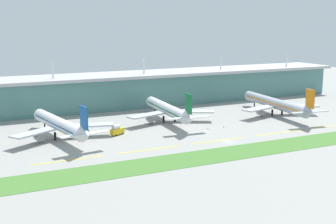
# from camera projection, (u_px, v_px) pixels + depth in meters

# --- Properties ---
(ground_plane) EXTENTS (600.00, 600.00, 0.00)m
(ground_plane) POSITION_uv_depth(u_px,v_px,m) (228.00, 141.00, 201.39)
(ground_plane) COLOR gray
(terminal_building) EXTENTS (288.00, 34.00, 29.45)m
(terminal_building) POSITION_uv_depth(u_px,v_px,m) (141.00, 89.00, 288.86)
(terminal_building) COLOR slate
(terminal_building) RESTS_ON ground
(airliner_near) EXTENTS (48.22, 61.93, 18.90)m
(airliner_near) POSITION_uv_depth(u_px,v_px,m) (60.00, 125.00, 205.22)
(airliner_near) COLOR white
(airliner_near) RESTS_ON ground
(airliner_middle) EXTENTS (48.66, 62.45, 18.90)m
(airliner_middle) POSITION_uv_depth(u_px,v_px,m) (168.00, 110.00, 240.12)
(airliner_middle) COLOR silver
(airliner_middle) RESTS_ON ground
(airliner_far) EXTENTS (48.52, 69.94, 18.90)m
(airliner_far) POSITION_uv_depth(u_px,v_px,m) (276.00, 104.00, 257.54)
(airliner_far) COLOR #ADB2BC
(airliner_far) RESTS_ON ground
(taxiway_stripe_west) EXTENTS (28.00, 0.70, 0.04)m
(taxiway_stripe_west) POSITION_uv_depth(u_px,v_px,m) (67.00, 160.00, 173.71)
(taxiway_stripe_west) COLOR yellow
(taxiway_stripe_west) RESTS_ON ground
(taxiway_stripe_mid_west) EXTENTS (28.00, 0.70, 0.04)m
(taxiway_stripe_mid_west) POSITION_uv_depth(u_px,v_px,m) (149.00, 150.00, 188.22)
(taxiway_stripe_mid_west) COLOR yellow
(taxiway_stripe_mid_west) RESTS_ON ground
(taxiway_stripe_centre) EXTENTS (28.00, 0.70, 0.04)m
(taxiway_stripe_centre) POSITION_uv_depth(u_px,v_px,m) (219.00, 141.00, 202.72)
(taxiway_stripe_centre) COLOR yellow
(taxiway_stripe_centre) RESTS_ON ground
(taxiway_stripe_mid_east) EXTENTS (28.00, 0.70, 0.04)m
(taxiway_stripe_mid_east) POSITION_uv_depth(u_px,v_px,m) (279.00, 133.00, 217.23)
(taxiway_stripe_mid_east) COLOR yellow
(taxiway_stripe_mid_east) RESTS_ON ground
(taxiway_stripe_east) EXTENTS (28.00, 0.70, 0.04)m
(taxiway_stripe_east) POSITION_uv_depth(u_px,v_px,m) (332.00, 126.00, 231.73)
(taxiway_stripe_east) COLOR yellow
(taxiway_stripe_east) RESTS_ON ground
(grass_verge) EXTENTS (300.00, 18.00, 0.10)m
(grass_verge) POSITION_uv_depth(u_px,v_px,m) (250.00, 150.00, 187.17)
(grass_verge) COLOR #477A33
(grass_verge) RESTS_ON ground
(fuel_truck) EXTENTS (7.58, 5.66, 4.95)m
(fuel_truck) POSITION_uv_depth(u_px,v_px,m) (117.00, 130.00, 212.43)
(fuel_truck) COLOR gold
(fuel_truck) RESTS_ON ground
(safety_cone_left_wingtip) EXTENTS (0.56, 0.56, 0.70)m
(safety_cone_left_wingtip) POSITION_uv_depth(u_px,v_px,m) (224.00, 127.00, 227.82)
(safety_cone_left_wingtip) COLOR orange
(safety_cone_left_wingtip) RESTS_ON ground
(safety_cone_nose_front) EXTENTS (0.56, 0.56, 0.70)m
(safety_cone_nose_front) POSITION_uv_depth(u_px,v_px,m) (209.00, 129.00, 223.40)
(safety_cone_nose_front) COLOR orange
(safety_cone_nose_front) RESTS_ON ground
(safety_cone_right_wingtip) EXTENTS (0.56, 0.56, 0.70)m
(safety_cone_right_wingtip) POSITION_uv_depth(u_px,v_px,m) (207.00, 128.00, 224.51)
(safety_cone_right_wingtip) COLOR orange
(safety_cone_right_wingtip) RESTS_ON ground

